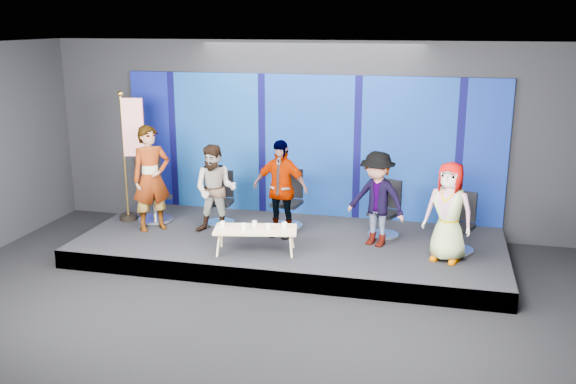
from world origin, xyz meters
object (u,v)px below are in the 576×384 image
(chair_c, at_px, (288,208))
(panelist_c, at_px, (280,188))
(coffee_table, at_px, (256,230))
(mug_a, at_px, (223,224))
(chair_e, at_px, (459,232))
(mug_b, at_px, (244,227))
(panelist_a, at_px, (151,178))
(chair_a, at_px, (153,201))
(panelist_b, at_px, (215,189))
(mug_d, at_px, (268,227))
(mug_c, at_px, (255,224))
(panelist_d, at_px, (377,199))
(mug_e, at_px, (284,225))
(chair_b, at_px, (221,207))
(chair_d, at_px, (385,218))
(panelist_e, at_px, (449,212))
(flag_stand, at_px, (131,153))

(chair_c, distance_m, panelist_c, 0.70)
(coffee_table, relative_size, mug_a, 15.84)
(chair_e, relative_size, mug_b, 9.34)
(panelist_a, relative_size, chair_e, 1.94)
(chair_a, height_order, coffee_table, chair_a)
(panelist_b, height_order, mug_d, panelist_b)
(chair_a, height_order, chair_c, chair_a)
(mug_b, bearing_deg, mug_d, 15.39)
(mug_d, bearing_deg, chair_e, 16.10)
(chair_c, bearing_deg, chair_a, -166.61)
(chair_a, relative_size, mug_b, 11.19)
(mug_c, bearing_deg, chair_c, 80.11)
(panelist_d, height_order, mug_b, panelist_d)
(coffee_table, xyz_separation_m, mug_a, (-0.53, -0.04, 0.07))
(panelist_b, xyz_separation_m, chair_c, (1.12, 0.61, -0.43))
(mug_d, bearing_deg, mug_c, 157.90)
(panelist_b, bearing_deg, chair_c, 24.23)
(coffee_table, bearing_deg, mug_c, 114.53)
(chair_a, xyz_separation_m, mug_d, (2.49, -1.15, 0.07))
(mug_b, height_order, mug_e, mug_b)
(chair_a, relative_size, mug_c, 12.73)
(panelist_a, relative_size, mug_b, 18.12)
(panelist_c, bearing_deg, chair_b, 170.06)
(panelist_a, xyz_separation_m, panelist_d, (3.85, 0.11, -0.14))
(chair_b, height_order, mug_e, chair_b)
(chair_c, distance_m, mug_b, 1.54)
(coffee_table, distance_m, mug_e, 0.46)
(panelist_b, xyz_separation_m, mug_d, (1.15, -0.78, -0.32))
(mug_d, xyz_separation_m, mug_e, (0.22, 0.13, -0.00))
(panelist_a, bearing_deg, chair_d, -35.26)
(chair_a, xyz_separation_m, panelist_a, (0.21, -0.46, 0.54))
(panelist_e, relative_size, mug_e, 16.34)
(chair_d, xyz_separation_m, panelist_d, (-0.11, -0.49, 0.46))
(panelist_c, distance_m, coffee_table, 1.01)
(panelist_e, bearing_deg, chair_a, -169.28)
(flag_stand, bearing_deg, panelist_a, -48.58)
(chair_b, height_order, panelist_b, panelist_b)
(panelist_d, bearing_deg, panelist_c, -160.34)
(chair_d, xyz_separation_m, panelist_e, (1.02, -0.92, 0.45))
(panelist_c, distance_m, chair_e, 2.97)
(chair_a, xyz_separation_m, mug_c, (2.23, -1.05, 0.07))
(mug_b, height_order, flag_stand, flag_stand)
(panelist_d, bearing_deg, mug_d, -130.29)
(panelist_d, distance_m, mug_d, 1.80)
(chair_e, bearing_deg, mug_d, -144.55)
(coffee_table, bearing_deg, mug_b, -145.85)
(chair_b, relative_size, mug_a, 10.99)
(mug_b, bearing_deg, chair_c, 77.32)
(chair_a, height_order, chair_e, chair_a)
(panelist_b, distance_m, chair_e, 4.06)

